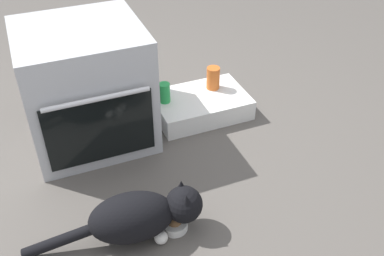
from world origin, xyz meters
name	(u,v)px	position (x,y,z in m)	size (l,w,h in m)	color
ground	(104,185)	(0.00, 0.00, 0.00)	(8.00, 8.00, 0.00)	#56514C
oven	(86,87)	(0.04, 0.43, 0.33)	(0.63, 0.64, 0.66)	#B7BABF
pantry_cabinet	(201,105)	(0.70, 0.40, 0.06)	(0.56, 0.37, 0.12)	white
food_bowl	(175,224)	(0.23, -0.39, 0.02)	(0.12, 0.12, 0.07)	white
cat	(141,215)	(0.09, -0.38, 0.13)	(0.78, 0.27, 0.24)	black
sauce_jar	(213,78)	(0.81, 0.46, 0.19)	(0.08, 0.08, 0.14)	#D16023
soda_can	(165,93)	(0.48, 0.43, 0.18)	(0.07, 0.07, 0.12)	green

